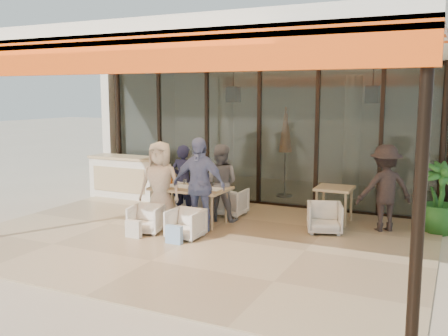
# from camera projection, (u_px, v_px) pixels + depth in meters

# --- Properties ---
(ground) EXTENTS (70.00, 70.00, 0.00)m
(ground) POSITION_uv_depth(u_px,v_px,m) (198.00, 237.00, 9.01)
(ground) COLOR #C6B293
(ground) RESTS_ON ground
(terrace_floor) EXTENTS (8.00, 6.00, 0.01)m
(terrace_floor) POSITION_uv_depth(u_px,v_px,m) (198.00, 237.00, 9.01)
(terrace_floor) COLOR tan
(terrace_floor) RESTS_ON ground
(terrace_structure) EXTENTS (8.00, 6.00, 3.40)m
(terrace_structure) POSITION_uv_depth(u_px,v_px,m) (189.00, 52.00, 8.29)
(terrace_structure) COLOR silver
(terrace_structure) RESTS_ON ground
(glass_storefront) EXTENTS (8.08, 0.10, 3.20)m
(glass_storefront) POSITION_uv_depth(u_px,v_px,m) (259.00, 136.00, 11.45)
(glass_storefront) COLOR #9EADA3
(glass_storefront) RESTS_ON ground
(interior_block) EXTENTS (9.05, 3.62, 3.52)m
(interior_block) POSITION_uv_depth(u_px,v_px,m) (291.00, 106.00, 13.42)
(interior_block) COLOR silver
(interior_block) RESTS_ON ground
(host_counter) EXTENTS (1.85, 0.65, 1.04)m
(host_counter) POSITION_uv_depth(u_px,v_px,m) (126.00, 177.00, 12.37)
(host_counter) COLOR silver
(host_counter) RESTS_ON ground
(dining_table) EXTENTS (1.50, 0.90, 0.93)m
(dining_table) POSITION_uv_depth(u_px,v_px,m) (191.00, 190.00, 9.84)
(dining_table) COLOR tan
(dining_table) RESTS_ON ground
(chair_far_left) EXTENTS (0.71, 0.67, 0.67)m
(chair_far_left) POSITION_uv_depth(u_px,v_px,m) (195.00, 197.00, 10.91)
(chair_far_left) COLOR silver
(chair_far_left) RESTS_ON ground
(chair_far_right) EXTENTS (0.63, 0.59, 0.65)m
(chair_far_right) POSITION_uv_depth(u_px,v_px,m) (230.00, 201.00, 10.55)
(chair_far_right) COLOR silver
(chair_far_right) RESTS_ON ground
(chair_near_left) EXTENTS (0.68, 0.65, 0.59)m
(chair_near_left) POSITION_uv_depth(u_px,v_px,m) (146.00, 218.00, 9.22)
(chair_near_left) COLOR silver
(chair_near_left) RESTS_ON ground
(chair_near_right) EXTENTS (0.58, 0.54, 0.59)m
(chair_near_right) POSITION_uv_depth(u_px,v_px,m) (186.00, 223.00, 8.86)
(chair_near_right) COLOR silver
(chair_near_right) RESTS_ON ground
(diner_navy) EXTENTS (0.58, 0.40, 1.53)m
(diner_navy) POSITION_uv_depth(u_px,v_px,m) (184.00, 181.00, 10.40)
(diner_navy) COLOR #1A1D3A
(diner_navy) RESTS_ON ground
(diner_grey) EXTENTS (0.86, 0.73, 1.57)m
(diner_grey) POSITION_uv_depth(u_px,v_px,m) (220.00, 183.00, 10.04)
(diner_grey) COLOR slate
(diner_grey) RESTS_ON ground
(diner_cream) EXTENTS (0.90, 0.67, 1.67)m
(diner_cream) POSITION_uv_depth(u_px,v_px,m) (160.00, 185.00, 9.58)
(diner_cream) COLOR beige
(diner_cream) RESTS_ON ground
(diner_periwinkle) EXTENTS (1.06, 0.46, 1.78)m
(diner_periwinkle) POSITION_uv_depth(u_px,v_px,m) (199.00, 185.00, 9.22)
(diner_periwinkle) COLOR #6A77B1
(diner_periwinkle) RESTS_ON ground
(tote_bag_cream) EXTENTS (0.30, 0.10, 0.34)m
(tote_bag_cream) POSITION_uv_depth(u_px,v_px,m) (133.00, 230.00, 8.88)
(tote_bag_cream) COLOR silver
(tote_bag_cream) RESTS_ON ground
(tote_bag_blue) EXTENTS (0.30, 0.10, 0.34)m
(tote_bag_blue) POSITION_uv_depth(u_px,v_px,m) (174.00, 235.00, 8.52)
(tote_bag_blue) COLOR #99BFD8
(tote_bag_blue) RESTS_ON ground
(side_table) EXTENTS (0.70, 0.70, 0.74)m
(side_table) POSITION_uv_depth(u_px,v_px,m) (335.00, 192.00, 9.84)
(side_table) COLOR tan
(side_table) RESTS_ON ground
(side_chair) EXTENTS (0.77, 0.74, 0.64)m
(side_chair) POSITION_uv_depth(u_px,v_px,m) (325.00, 216.00, 9.22)
(side_chair) COLOR silver
(side_chair) RESTS_ON ground
(standing_woman) EXTENTS (1.22, 1.08, 1.64)m
(standing_woman) POSITION_uv_depth(u_px,v_px,m) (385.00, 188.00, 9.28)
(standing_woman) COLOR black
(standing_woman) RESTS_ON ground
(potted_palm) EXTENTS (0.99, 0.99, 1.32)m
(potted_palm) POSITION_uv_depth(u_px,v_px,m) (440.00, 198.00, 9.20)
(potted_palm) COLOR #1E5919
(potted_palm) RESTS_ON ground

